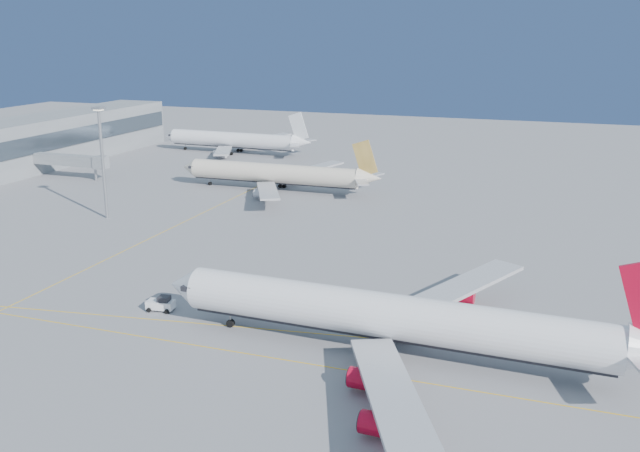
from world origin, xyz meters
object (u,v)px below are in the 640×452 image
Objects in this scene: airliner_virgin at (400,319)px; pushback_tug at (161,304)px; airliner_etihad at (278,174)px; light_mast at (102,154)px; airliner_third at (235,140)px.

pushback_tug is at bearing 177.50° from airliner_virgin.
airliner_etihad reaches higher than pushback_tug.
airliner_virgin reaches higher than airliner_etihad.
light_mast reaches higher than airliner_etihad.
light_mast is (10.93, -87.10, 10.06)m from airliner_third.
airliner_virgin is at bearing -30.46° from light_mast.
airliner_third is at bearing 97.15° from light_mast.
light_mast is (-40.83, 43.14, 13.54)m from pushback_tug.
airliner_etihad is at bearing 123.80° from airliner_virgin.
airliner_third is at bearing 126.37° from airliner_etihad.
light_mast is (-25.24, -38.81, 10.15)m from airliner_etihad.
pushback_tug is (51.76, -130.23, -3.48)m from airliner_third.
pushback_tug is (15.59, -81.94, -3.39)m from airliner_etihad.
airliner_third is 2.26× the size of light_mast.
airliner_etihad is at bearing -51.46° from airliner_third.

